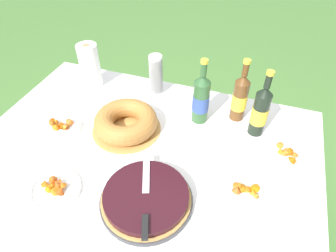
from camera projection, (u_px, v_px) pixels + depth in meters
name	position (u px, v px, depth m)	size (l,w,h in m)	color
ground_plane	(148.00, 228.00, 1.79)	(16.00, 16.00, 0.00)	#4C7A38
garden_table	(142.00, 162.00, 1.38)	(1.54, 1.12, 0.66)	brown
tablecloth	(142.00, 155.00, 1.35)	(1.55, 1.13, 0.10)	white
berry_tart	(146.00, 198.00, 1.13)	(0.36, 0.36, 0.06)	#38383D
serving_knife	(146.00, 199.00, 1.09)	(0.16, 0.36, 0.01)	silver
bundt_cake	(126.00, 122.00, 1.42)	(0.33, 0.33, 0.10)	tan
cup_stack	(156.00, 75.00, 1.60)	(0.07, 0.07, 0.23)	white
cider_bottle_green	(201.00, 99.00, 1.42)	(0.08, 0.08, 0.34)	#2D562D
cider_bottle_amber	(240.00, 97.00, 1.43)	(0.07, 0.07, 0.33)	brown
juice_bottle_red	(260.00, 111.00, 1.35)	(0.07, 0.07, 0.34)	black
snack_plate_near	(285.00, 153.00, 1.32)	(0.21, 0.21, 0.05)	white
snack_plate_left	(60.00, 127.00, 1.45)	(0.20, 0.20, 0.06)	white
snack_plate_right	(246.00, 190.00, 1.18)	(0.20, 0.20, 0.05)	white
snack_plate_far	(56.00, 188.00, 1.18)	(0.20, 0.20, 0.05)	white
paper_towel_roll	(90.00, 66.00, 1.65)	(0.11, 0.11, 0.25)	white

